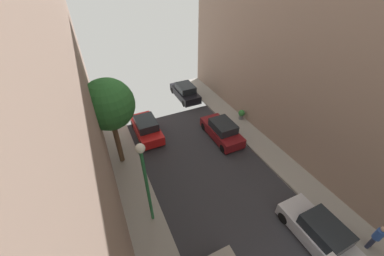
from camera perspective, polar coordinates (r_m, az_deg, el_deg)
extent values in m
cube|color=gray|center=(15.83, 38.96, -22.54)|extent=(2.00, 44.00, 0.15)
cube|color=red|center=(18.95, -11.42, -0.29)|extent=(1.76, 4.20, 0.76)
cube|color=#1E2328|center=(18.43, -11.55, 1.20)|extent=(1.56, 2.10, 0.64)
cylinder|color=black|center=(20.23, -14.67, 1.02)|extent=(0.22, 0.64, 0.64)
cylinder|color=black|center=(20.46, -10.46, 2.13)|extent=(0.22, 0.64, 0.64)
cylinder|color=black|center=(17.78, -12.36, -4.24)|extent=(0.22, 0.64, 0.64)
cylinder|color=black|center=(18.04, -7.61, -2.91)|extent=(0.22, 0.64, 0.64)
cube|color=silver|center=(14.21, 29.36, -22.44)|extent=(1.76, 4.20, 0.76)
cube|color=#1E2328|center=(13.64, 30.78, -21.26)|extent=(1.56, 2.10, 0.64)
cylinder|color=black|center=(14.32, 22.18, -20.30)|extent=(0.22, 0.64, 0.64)
cylinder|color=black|center=(15.20, 26.54, -17.49)|extent=(0.22, 0.64, 0.64)
cube|color=maroon|center=(18.44, 7.48, -0.99)|extent=(1.76, 4.20, 0.76)
cube|color=#1E2328|center=(17.92, 7.90, 0.51)|extent=(1.56, 2.10, 0.64)
cylinder|color=black|center=(19.30, 3.06, 0.41)|extent=(0.22, 0.64, 0.64)
cylinder|color=black|center=(19.96, 7.02, 1.54)|extent=(0.22, 0.64, 0.64)
cylinder|color=black|center=(17.26, 7.88, -5.12)|extent=(0.22, 0.64, 0.64)
cylinder|color=black|center=(18.00, 12.11, -3.63)|extent=(0.22, 0.64, 0.64)
cube|color=black|center=(23.86, -1.78, 8.77)|extent=(1.76, 4.20, 0.76)
cube|color=#1E2328|center=(23.42, -1.66, 10.13)|extent=(1.56, 2.10, 0.64)
cylinder|color=black|center=(24.99, -4.89, 9.43)|extent=(0.22, 0.64, 0.64)
cylinder|color=black|center=(25.51, -1.58, 10.15)|extent=(0.22, 0.64, 0.64)
cylinder|color=black|center=(22.47, -1.99, 6.18)|extent=(0.22, 0.64, 0.64)
cylinder|color=black|center=(23.04, 1.59, 7.03)|extent=(0.22, 0.64, 0.64)
cylinder|color=#2D334C|center=(15.24, 38.39, -21.86)|extent=(0.18, 0.18, 0.82)
cylinder|color=#2D334C|center=(15.39, 38.83, -21.41)|extent=(0.18, 0.18, 0.82)
cylinder|color=#3359B2|center=(14.79, 39.73, -20.01)|extent=(0.36, 0.36, 0.64)
sphere|color=tan|center=(14.47, 40.47, -18.93)|extent=(0.24, 0.24, 0.24)
cylinder|color=brown|center=(16.09, -18.27, -3.30)|extent=(0.34, 0.34, 3.45)
sphere|color=#2D7233|center=(14.48, -20.45, 5.61)|extent=(3.20, 3.20, 3.20)
cylinder|color=#B2A899|center=(22.41, -21.27, 3.32)|extent=(0.44, 0.44, 0.31)
sphere|color=#23602D|center=(22.22, -21.48, 4.13)|extent=(0.55, 0.55, 0.55)
cylinder|color=slate|center=(20.90, 12.29, 2.76)|extent=(0.39, 0.39, 0.38)
sphere|color=#2D7233|center=(20.67, 12.44, 3.73)|extent=(0.57, 0.57, 0.57)
cylinder|color=#26723F|center=(11.73, -11.14, -15.02)|extent=(0.16, 0.16, 5.00)
sphere|color=white|center=(9.78, -13.00, -5.05)|extent=(0.44, 0.44, 0.44)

